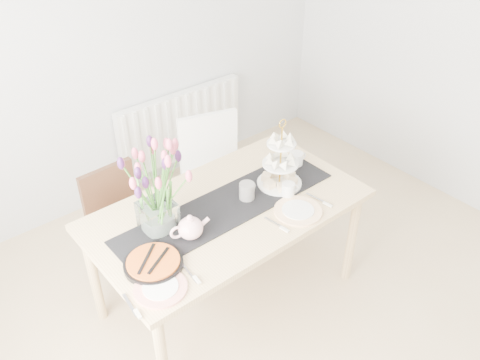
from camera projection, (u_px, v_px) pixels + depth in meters
room_shell at (355, 177)px, 2.24m from camera, size 4.50×4.50×4.50m
radiator at (182, 125)px, 4.37m from camera, size 1.20×0.08×0.60m
dining_table at (228, 217)px, 3.00m from camera, size 1.60×0.90×0.75m
chair_brown at (119, 215)px, 3.38m from camera, size 0.41×0.41×0.77m
chair_white at (214, 167)px, 3.71m from camera, size 0.55×0.55×0.90m
table_runner at (228, 206)px, 2.95m from camera, size 1.40×0.35×0.01m
tulip_vase at (153, 176)px, 2.59m from camera, size 0.65×0.65×0.55m
cake_stand at (280, 169)px, 3.07m from camera, size 0.27×0.27×0.40m
teapot at (191, 228)px, 2.69m from camera, size 0.25×0.22×0.14m
cream_jug at (296, 159)px, 3.29m from camera, size 0.10×0.10×0.09m
tart_tin at (153, 263)px, 2.55m from camera, size 0.30×0.30×0.04m
mug_grey at (247, 191)px, 2.98m from camera, size 0.11×0.11×0.11m
mug_white at (288, 190)px, 3.01m from camera, size 0.10×0.10×0.09m
plate_left at (161, 288)px, 2.43m from camera, size 0.29×0.29×0.01m
plate_right at (298, 211)px, 2.91m from camera, size 0.32×0.32×0.01m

